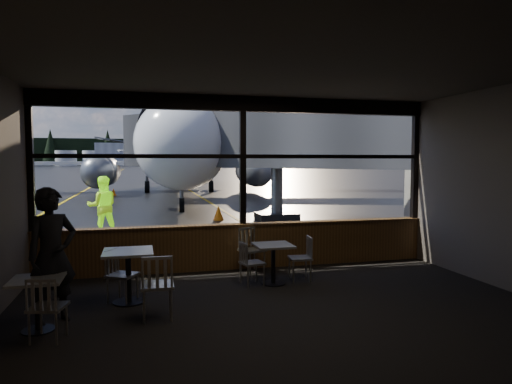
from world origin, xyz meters
name	(u,v)px	position (x,y,z in m)	size (l,w,h in m)	color
ground_plane	(148,168)	(0.00, 120.00, 0.00)	(520.00, 520.00, 0.00)	black
carpet_floor	(289,316)	(0.00, -3.00, 0.01)	(8.00, 6.00, 0.01)	black
ceiling	(290,67)	(0.00, -3.00, 3.50)	(8.00, 6.00, 0.04)	#38332D
wall_back	(416,223)	(0.00, -6.00, 1.75)	(8.00, 0.04, 3.50)	#524942
window_sill	(243,247)	(0.00, 0.00, 0.45)	(8.00, 0.28, 0.90)	#513318
window_header	(243,104)	(0.00, 0.00, 3.35)	(8.00, 0.18, 0.30)	black
mullion_left	(30,161)	(-3.95, 0.00, 2.20)	(0.12, 0.12, 2.60)	black
mullion_centre	(243,161)	(0.00, 0.00, 2.20)	(0.12, 0.12, 2.60)	black
mullion_right	(415,161)	(3.95, 0.00, 2.20)	(0.12, 0.12, 2.60)	black
window_transom	(243,156)	(0.00, 0.00, 2.30)	(8.00, 0.10, 0.08)	black
airliner	(179,115)	(0.56, 22.18, 5.27)	(28.74, 34.49, 10.54)	white
jet_bridge	(311,157)	(3.60, 5.50, 2.34)	(8.79, 10.75, 4.69)	#28282A
cafe_table_near	(273,264)	(0.26, -1.30, 0.36)	(0.66, 0.66, 0.72)	gray
cafe_table_mid	(129,277)	(-2.22, -1.78, 0.41)	(0.75, 0.75, 0.82)	#A09B93
cafe_table_left	(38,305)	(-3.34, -2.72, 0.35)	(0.64, 0.64, 0.70)	#9F9A92
chair_near_e	(300,259)	(0.81, -1.19, 0.41)	(0.45, 0.45, 0.83)	#B8B2A6
chair_near_w	(252,263)	(-0.12, -1.29, 0.40)	(0.43, 0.43, 0.79)	#B7B2A5
chair_near_n	(252,251)	(0.10, -0.40, 0.44)	(0.49, 0.49, 0.89)	#ABA79B
chair_mid_s	(157,286)	(-1.81, -2.63, 0.47)	(0.51, 0.51, 0.94)	#AFAA9E
chair_mid_w	(122,276)	(-2.31, -1.71, 0.42)	(0.46, 0.46, 0.84)	#AEA99D
chair_left_s	(48,308)	(-3.14, -3.09, 0.41)	(0.45, 0.45, 0.83)	#B2ACA1
passenger	(52,255)	(-3.20, -2.40, 0.93)	(0.68, 0.45, 1.86)	black
ground_crew	(102,206)	(-3.11, 4.95, 0.88)	(0.86, 0.67, 1.76)	#BFF219
cone_nose	(218,213)	(0.77, 7.60, 0.27)	(0.39, 0.39, 0.55)	#FF6208
cone_wing	(113,192)	(-3.67, 20.90, 0.23)	(0.33, 0.33, 0.46)	#FF5008
hangar_mid	(145,153)	(0.00, 185.00, 5.00)	(38.00, 15.00, 10.00)	silver
hangar_right	(289,151)	(60.00, 178.00, 6.00)	(50.00, 20.00, 12.00)	silver
fuel_tank_a	(66,158)	(-30.00, 182.00, 3.00)	(8.00, 8.00, 6.00)	silver
fuel_tank_b	(93,158)	(-20.00, 182.00, 3.00)	(8.00, 8.00, 6.00)	silver
fuel_tank_c	(119,158)	(-10.00, 182.00, 3.00)	(8.00, 8.00, 6.00)	silver
treeline	(144,152)	(0.00, 210.00, 6.00)	(360.00, 3.00, 12.00)	black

